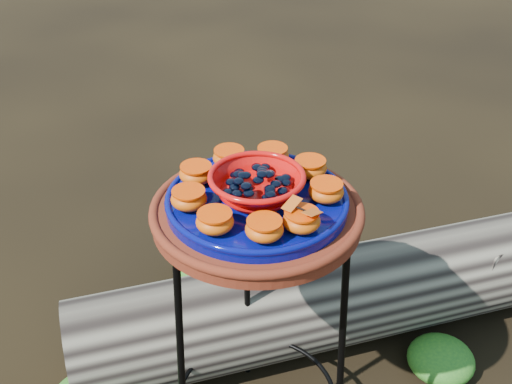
{
  "coord_description": "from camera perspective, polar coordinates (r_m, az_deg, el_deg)",
  "views": [
    {
      "loc": [
        -0.13,
        -1.08,
        1.47
      ],
      "look_at": [
        -0.0,
        0.0,
        0.77
      ],
      "focal_mm": 45.0,
      "sensor_mm": 36.0,
      "label": 1
    }
  ],
  "objects": [
    {
      "name": "driftwood_log",
      "position": [
        1.99,
        7.31,
        -9.19
      ],
      "size": [
        1.65,
        0.7,
        0.3
      ],
      "primitive_type": null,
      "rotation": [
        0.0,
        0.0,
        0.18
      ],
      "color": "black",
      "rests_on": "ground"
    },
    {
      "name": "orange_half_7",
      "position": [
        1.2,
        -3.67,
        -2.66
      ],
      "size": [
        0.07,
        0.07,
        0.04
      ],
      "primitive_type": "ellipsoid",
      "color": "#B5400F",
      "rests_on": "cobalt_plate"
    },
    {
      "name": "orange_half_3",
      "position": [
        1.41,
        1.48,
        3.26
      ],
      "size": [
        0.07,
        0.07,
        0.04
      ],
      "primitive_type": "ellipsoid",
      "color": "#B5400F",
      "rests_on": "cobalt_plate"
    },
    {
      "name": "orange_half_8",
      "position": [
        1.18,
        0.75,
        -3.33
      ],
      "size": [
        0.07,
        0.07,
        0.04
      ],
      "primitive_type": "ellipsoid",
      "color": "#B5400F",
      "rests_on": "cobalt_plate"
    },
    {
      "name": "red_bowl",
      "position": [
        1.29,
        0.08,
        0.53
      ],
      "size": [
        0.19,
        0.19,
        0.05
      ],
      "primitive_type": null,
      "color": "red",
      "rests_on": "cobalt_plate"
    },
    {
      "name": "orange_half_6",
      "position": [
        1.26,
        -5.99,
        -0.61
      ],
      "size": [
        0.07,
        0.07,
        0.04
      ],
      "primitive_type": "ellipsoid",
      "color": "#B5400F",
      "rests_on": "cobalt_plate"
    },
    {
      "name": "orange_half_4",
      "position": [
        1.4,
        -2.4,
        3.07
      ],
      "size": [
        0.07,
        0.07,
        0.04
      ],
      "primitive_type": "ellipsoid",
      "color": "#B5400F",
      "rests_on": "cobalt_plate"
    },
    {
      "name": "foliage_back",
      "position": [
        2.22,
        -3.5,
        -6.14
      ],
      "size": [
        0.31,
        0.31,
        0.15
      ],
      "primitive_type": "ellipsoid",
      "color": "#1E581C",
      "rests_on": "ground"
    },
    {
      "name": "orange_half_5",
      "position": [
        1.34,
        -5.33,
        1.62
      ],
      "size": [
        0.07,
        0.07,
        0.04
      ],
      "primitive_type": "ellipsoid",
      "color": "#B5400F",
      "rests_on": "cobalt_plate"
    },
    {
      "name": "butterfly",
      "position": [
        1.18,
        4.12,
        -1.49
      ],
      "size": [
        0.1,
        0.1,
        0.01
      ],
      "primitive_type": null,
      "rotation": [
        0.0,
        0.0,
        0.78
      ],
      "color": "#C75012",
      "rests_on": "orange_half_0"
    },
    {
      "name": "cobalt_plate",
      "position": [
        1.31,
        0.08,
        -0.88
      ],
      "size": [
        0.37,
        0.37,
        0.02
      ],
      "primitive_type": "cylinder",
      "color": "#000E43",
      "rests_on": "terracotta_saucer"
    },
    {
      "name": "terracotta_saucer",
      "position": [
        1.32,
        0.07,
        -1.96
      ],
      "size": [
        0.43,
        0.43,
        0.03
      ],
      "primitive_type": "cylinder",
      "color": "#612815",
      "rests_on": "plant_stand"
    },
    {
      "name": "orange_half_1",
      "position": [
        1.29,
        6.25,
        0.05
      ],
      "size": [
        0.07,
        0.07,
        0.04
      ],
      "primitive_type": "ellipsoid",
      "color": "#B5400F",
      "rests_on": "cobalt_plate"
    },
    {
      "name": "orange_half_2",
      "position": [
        1.36,
        4.82,
        2.14
      ],
      "size": [
        0.07,
        0.07,
        0.04
      ],
      "primitive_type": "ellipsoid",
      "color": "#B5400F",
      "rests_on": "cobalt_plate"
    },
    {
      "name": "orange_half_0",
      "position": [
        1.2,
        4.06,
        -2.56
      ],
      "size": [
        0.07,
        0.07,
        0.04
      ],
      "primitive_type": "ellipsoid",
      "color": "#B5400F",
      "rests_on": "cobalt_plate"
    },
    {
      "name": "glass_gems",
      "position": [
        1.27,
        0.08,
        1.98
      ],
      "size": [
        0.14,
        0.14,
        0.02
      ],
      "primitive_type": null,
      "color": "black",
      "rests_on": "red_bowl"
    },
    {
      "name": "foliage_right",
      "position": [
        2.01,
        16.12,
        -14.04
      ],
      "size": [
        0.2,
        0.2,
        0.1
      ],
      "primitive_type": "ellipsoid",
      "color": "#1E581C",
      "rests_on": "ground"
    },
    {
      "name": "plant_stand",
      "position": [
        1.56,
        0.06,
        -13.07
      ],
      "size": [
        0.44,
        0.44,
        0.7
      ],
      "primitive_type": null,
      "color": "black",
      "rests_on": "ground"
    }
  ]
}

